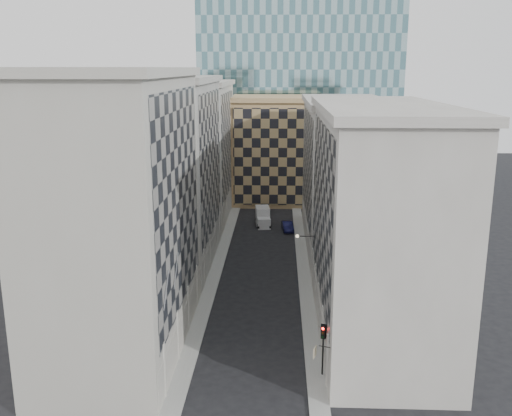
# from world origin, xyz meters

# --- Properties ---
(sidewalk_west) EXTENTS (1.50, 100.00, 0.15)m
(sidewalk_west) POSITION_xyz_m (-5.25, 30.00, 0.07)
(sidewalk_west) COLOR gray
(sidewalk_west) RESTS_ON ground
(sidewalk_east) EXTENTS (1.50, 100.00, 0.15)m
(sidewalk_east) POSITION_xyz_m (5.25, 30.00, 0.07)
(sidewalk_east) COLOR gray
(sidewalk_east) RESTS_ON ground
(bldg_left_a) EXTENTS (10.80, 22.80, 23.70)m
(bldg_left_a) POSITION_xyz_m (-10.88, 11.00, 11.82)
(bldg_left_a) COLOR #A7A396
(bldg_left_a) RESTS_ON ground
(bldg_left_b) EXTENTS (10.80, 22.80, 22.70)m
(bldg_left_b) POSITION_xyz_m (-10.88, 33.00, 11.32)
(bldg_left_b) COLOR gray
(bldg_left_b) RESTS_ON ground
(bldg_left_c) EXTENTS (10.80, 22.80, 21.70)m
(bldg_left_c) POSITION_xyz_m (-10.88, 55.00, 10.83)
(bldg_left_c) COLOR #A7A396
(bldg_left_c) RESTS_ON ground
(bldg_right_a) EXTENTS (10.80, 26.80, 20.70)m
(bldg_right_a) POSITION_xyz_m (10.88, 15.00, 10.32)
(bldg_right_a) COLOR #A7A299
(bldg_right_a) RESTS_ON ground
(bldg_right_b) EXTENTS (10.80, 28.80, 19.70)m
(bldg_right_b) POSITION_xyz_m (10.89, 42.00, 9.85)
(bldg_right_b) COLOR #A7A299
(bldg_right_b) RESTS_ON ground
(tan_block) EXTENTS (16.80, 14.80, 18.80)m
(tan_block) POSITION_xyz_m (2.00, 67.90, 9.44)
(tan_block) COLOR tan
(tan_block) RESTS_ON ground
(church_tower) EXTENTS (7.20, 7.20, 51.50)m
(church_tower) POSITION_xyz_m (0.00, 82.00, 26.95)
(church_tower) COLOR #2B2621
(church_tower) RESTS_ON ground
(flagpoles_left) EXTENTS (0.10, 6.33, 2.33)m
(flagpoles_left) POSITION_xyz_m (-5.90, 6.00, 8.00)
(flagpoles_left) COLOR gray
(flagpoles_left) RESTS_ON ground
(bracket_lamp) EXTENTS (1.98, 0.36, 0.36)m
(bracket_lamp) POSITION_xyz_m (4.38, 24.00, 6.20)
(bracket_lamp) COLOR black
(bracket_lamp) RESTS_ON ground
(traffic_light) EXTENTS (0.52, 0.52, 4.22)m
(traffic_light) POSITION_xyz_m (5.76, 6.28, 3.18)
(traffic_light) COLOR black
(traffic_light) RESTS_ON sidewalk_east
(box_truck) EXTENTS (2.59, 5.20, 2.75)m
(box_truck) POSITION_xyz_m (-0.26, 50.49, 1.20)
(box_truck) COLOR silver
(box_truck) RESTS_ON ground
(dark_car) EXTENTS (1.97, 4.39, 1.40)m
(dark_car) POSITION_xyz_m (3.50, 47.49, 0.70)
(dark_car) COLOR black
(dark_car) RESTS_ON ground
(shop_sign) EXTENTS (1.27, 0.74, 0.85)m
(shop_sign) POSITION_xyz_m (4.95, 3.00, 3.83)
(shop_sign) COLOR black
(shop_sign) RESTS_ON ground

